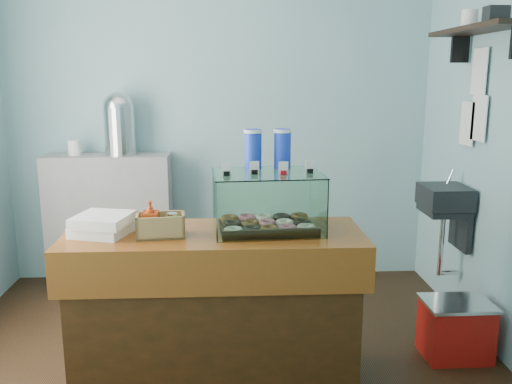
{
  "coord_description": "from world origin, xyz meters",
  "views": [
    {
      "loc": [
        0.08,
        -3.05,
        1.72
      ],
      "look_at": [
        0.23,
        -0.15,
        1.1
      ],
      "focal_mm": 38.0,
      "sensor_mm": 36.0,
      "label": 1
    }
  ],
  "objects": [
    {
      "name": "condiment_crate",
      "position": [
        -0.29,
        -0.31,
        0.97
      ],
      "size": [
        0.26,
        0.18,
        0.19
      ],
      "rotation": [
        0.0,
        0.0,
        0.11
      ],
      "color": "#A38551",
      "rests_on": "counter"
    },
    {
      "name": "pastry_boxes",
      "position": [
        -0.59,
        -0.25,
        0.95
      ],
      "size": [
        0.34,
        0.34,
        0.11
      ],
      "rotation": [
        0.0,
        0.0,
        -0.28
      ],
      "color": "white",
      "rests_on": "counter"
    },
    {
      "name": "coffee_urn",
      "position": [
        -0.78,
        1.32,
        1.36
      ],
      "size": [
        0.27,
        0.27,
        0.5
      ],
      "color": "silver",
      "rests_on": "back_shelf"
    },
    {
      "name": "room_shell",
      "position": [
        0.03,
        0.01,
        1.71
      ],
      "size": [
        3.54,
        3.04,
        2.82
      ],
      "color": "#82B2BE",
      "rests_on": "ground"
    },
    {
      "name": "ground",
      "position": [
        0.0,
        0.0,
        0.0
      ],
      "size": [
        3.5,
        3.5,
        0.0
      ],
      "primitive_type": "plane",
      "color": "black",
      "rests_on": "ground"
    },
    {
      "name": "counter",
      "position": [
        0.0,
        -0.25,
        0.46
      ],
      "size": [
        1.6,
        0.6,
        0.9
      ],
      "color": "#44210D",
      "rests_on": "ground"
    },
    {
      "name": "red_cooler",
      "position": [
        1.48,
        -0.01,
        0.18
      ],
      "size": [
        0.42,
        0.32,
        0.36
      ],
      "rotation": [
        0.0,
        0.0,
        0.01
      ],
      "color": "red",
      "rests_on": "ground"
    },
    {
      "name": "back_shelf",
      "position": [
        -0.9,
        1.32,
        0.55
      ],
      "size": [
        1.0,
        0.32,
        1.1
      ],
      "primitive_type": "cube",
      "color": "gray",
      "rests_on": "ground"
    },
    {
      "name": "display_case",
      "position": [
        0.29,
        -0.18,
        1.07
      ],
      "size": [
        0.61,
        0.46,
        0.53
      ],
      "rotation": [
        0.0,
        0.0,
        0.07
      ],
      "color": "black",
      "rests_on": "counter"
    }
  ]
}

